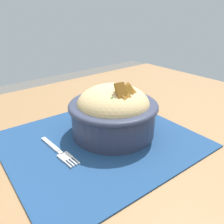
# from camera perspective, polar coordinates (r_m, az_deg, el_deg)

# --- Properties ---
(table) EXTENTS (1.18, 0.87, 0.76)m
(table) POSITION_cam_1_polar(r_m,az_deg,el_deg) (0.58, -0.18, -12.01)
(table) COLOR olive
(table) RESTS_ON ground_plane
(placemat) EXTENTS (0.40, 0.37, 0.00)m
(placemat) POSITION_cam_1_polar(r_m,az_deg,el_deg) (0.51, -2.89, -7.01)
(placemat) COLOR navy
(placemat) RESTS_ON table
(bowl) EXTENTS (0.21, 0.21, 0.13)m
(bowl) POSITION_cam_1_polar(r_m,az_deg,el_deg) (0.52, 0.02, 0.37)
(bowl) COLOR #2D3347
(bowl) RESTS_ON placemat
(fork) EXTENTS (0.02, 0.13, 0.00)m
(fork) POSITION_cam_1_polar(r_m,az_deg,el_deg) (0.48, -12.85, -9.62)
(fork) COLOR #B9B9B9
(fork) RESTS_ON placemat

